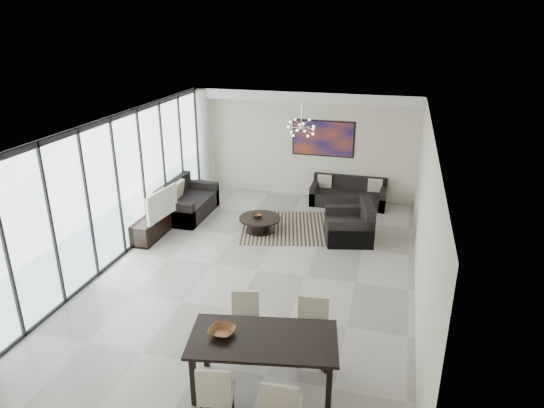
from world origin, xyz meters
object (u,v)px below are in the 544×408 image
(coffee_table, at_px, (260,223))
(dining_table, at_px, (263,343))
(tv_console, at_px, (155,225))
(television, at_px, (158,204))
(sofa_main, at_px, (348,196))

(coffee_table, height_order, dining_table, dining_table)
(tv_console, xyz_separation_m, television, (0.16, -0.05, 0.56))
(television, height_order, dining_table, television)
(tv_console, relative_size, television, 1.37)
(television, distance_m, dining_table, 5.40)
(sofa_main, bearing_deg, television, -141.19)
(coffee_table, height_order, sofa_main, sofa_main)
(coffee_table, bearing_deg, television, -157.45)
(coffee_table, distance_m, tv_console, 2.42)
(sofa_main, xyz_separation_m, television, (-3.90, -3.13, 0.56))
(coffee_table, distance_m, dining_table, 5.15)
(coffee_table, xyz_separation_m, sofa_main, (1.79, 2.26, 0.05))
(tv_console, bearing_deg, dining_table, -47.39)
(tv_console, relative_size, dining_table, 0.74)
(coffee_table, xyz_separation_m, dining_table, (1.49, -4.91, 0.53))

